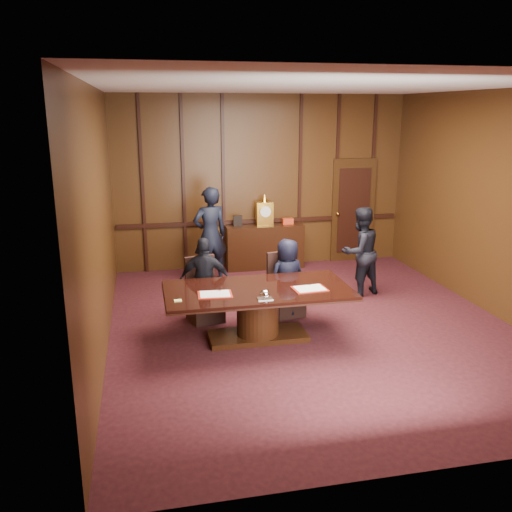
{
  "coord_description": "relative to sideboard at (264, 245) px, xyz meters",
  "views": [
    {
      "loc": [
        -2.42,
        -7.33,
        3.18
      ],
      "look_at": [
        -0.78,
        0.39,
        1.05
      ],
      "focal_mm": 38.0,
      "sensor_mm": 36.0,
      "label": 1
    }
  ],
  "objects": [
    {
      "name": "room",
      "position": [
        0.07,
        -3.12,
        1.24
      ],
      "size": [
        7.0,
        7.04,
        3.5
      ],
      "color": "black",
      "rests_on": "ground"
    },
    {
      "name": "sideboard",
      "position": [
        0.0,
        0.0,
        0.0
      ],
      "size": [
        1.6,
        0.45,
        1.54
      ],
      "color": "black",
      "rests_on": "ground"
    },
    {
      "name": "conference_table",
      "position": [
        -0.9,
        -3.54,
        0.02
      ],
      "size": [
        2.62,
        1.32,
        0.76
      ],
      "color": "black",
      "rests_on": "ground"
    },
    {
      "name": "folder_left",
      "position": [
        -1.53,
        -3.69,
        0.28
      ],
      "size": [
        0.48,
        0.36,
        0.02
      ],
      "rotation": [
        0.0,
        0.0,
        -0.06
      ],
      "color": "#9A1C0E",
      "rests_on": "conference_table"
    },
    {
      "name": "folder_right",
      "position": [
        -0.2,
        -3.72,
        0.28
      ],
      "size": [
        0.48,
        0.36,
        0.02
      ],
      "rotation": [
        0.0,
        0.0,
        0.07
      ],
      "color": "#9A1C0E",
      "rests_on": "conference_table"
    },
    {
      "name": "inkstand",
      "position": [
        -0.9,
        -3.99,
        0.33
      ],
      "size": [
        0.2,
        0.14,
        0.12
      ],
      "color": "white",
      "rests_on": "conference_table"
    },
    {
      "name": "notepad",
      "position": [
        -2.04,
        -3.83,
        0.28
      ],
      "size": [
        0.1,
        0.07,
        0.01
      ],
      "primitive_type": "cube",
      "rotation": [
        0.0,
        0.0,
        0.03
      ],
      "color": "#EFE775",
      "rests_on": "conference_table"
    },
    {
      "name": "chair_left",
      "position": [
        -1.56,
        -2.66,
        -0.19
      ],
      "size": [
        0.58,
        0.58,
        0.99
      ],
      "rotation": [
        0.0,
        0.0,
        0.25
      ],
      "color": "black",
      "rests_on": "ground"
    },
    {
      "name": "chair_right",
      "position": [
        -0.26,
        -2.66,
        -0.19
      ],
      "size": [
        0.57,
        0.57,
        0.99
      ],
      "rotation": [
        0.0,
        0.0,
        0.22
      ],
      "color": "black",
      "rests_on": "ground"
    },
    {
      "name": "signatory_left",
      "position": [
        -1.55,
        -2.74,
        0.18
      ],
      "size": [
        0.83,
        0.47,
        1.34
      ],
      "primitive_type": "imported",
      "rotation": [
        0.0,
        0.0,
        2.95
      ],
      "color": "black",
      "rests_on": "ground"
    },
    {
      "name": "signatory_right",
      "position": [
        -0.25,
        -2.74,
        0.14
      ],
      "size": [
        0.7,
        0.55,
        1.25
      ],
      "primitive_type": "imported",
      "rotation": [
        0.0,
        0.0,
        3.42
      ],
      "color": "black",
      "rests_on": "ground"
    },
    {
      "name": "witness_left",
      "position": [
        -1.21,
        -0.69,
        0.42
      ],
      "size": [
        0.74,
        0.57,
        1.82
      ],
      "primitive_type": "imported",
      "rotation": [
        0.0,
        0.0,
        3.37
      ],
      "color": "black",
      "rests_on": "ground"
    },
    {
      "name": "witness_right",
      "position": [
        1.26,
        -2.0,
        0.3
      ],
      "size": [
        0.91,
        0.8,
        1.57
      ],
      "primitive_type": "imported",
      "rotation": [
        0.0,
        0.0,
        3.46
      ],
      "color": "black",
      "rests_on": "ground"
    }
  ]
}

